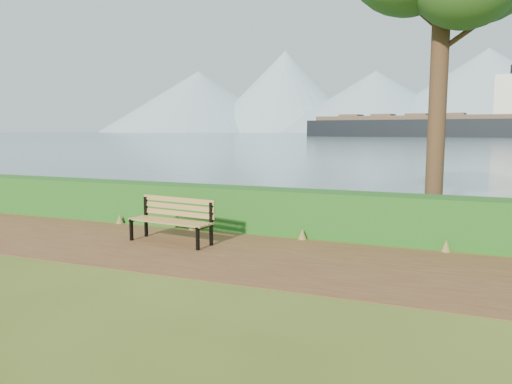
% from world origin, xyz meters
% --- Properties ---
extents(ground, '(140.00, 140.00, 0.00)m').
position_xyz_m(ground, '(0.00, 0.00, 0.00)').
color(ground, '#3F4F16').
rests_on(ground, ground).
extents(path, '(40.00, 3.40, 0.01)m').
position_xyz_m(path, '(0.00, 0.30, 0.01)').
color(path, '#572F1E').
rests_on(path, ground).
extents(hedge, '(32.00, 0.85, 1.00)m').
position_xyz_m(hedge, '(0.00, 2.60, 0.50)').
color(hedge, '#154C16').
rests_on(hedge, ground).
extents(water, '(700.00, 510.00, 0.00)m').
position_xyz_m(water, '(0.00, 260.00, 0.01)').
color(water, slate).
rests_on(water, ground).
extents(mountains, '(585.00, 190.00, 70.00)m').
position_xyz_m(mountains, '(-9.17, 406.05, 27.70)').
color(mountains, '#859FB1').
rests_on(mountains, ground).
extents(bench, '(1.93, 0.79, 0.94)m').
position_xyz_m(bench, '(-0.83, 0.76, 0.54)').
color(bench, black).
rests_on(bench, ground).
extents(cargo_ship, '(76.66, 21.01, 23.00)m').
position_xyz_m(cargo_ship, '(-3.50, 157.87, 3.43)').
color(cargo_ship, black).
rests_on(cargo_ship, ground).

